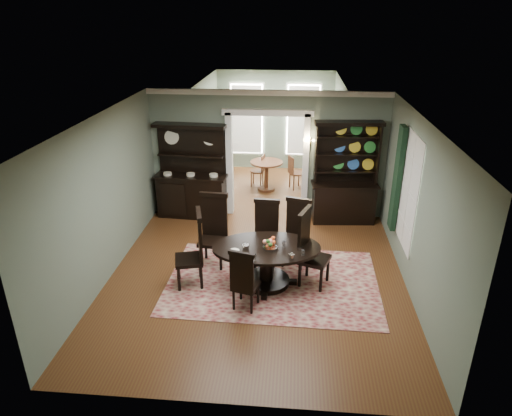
% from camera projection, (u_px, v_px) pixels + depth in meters
% --- Properties ---
extents(room, '(5.51, 6.01, 3.01)m').
position_uv_depth(room, '(257.00, 200.00, 7.97)').
color(room, '#563316').
rests_on(room, ground).
extents(parlor, '(3.51, 3.50, 3.01)m').
position_uv_depth(parlor, '(273.00, 128.00, 13.01)').
color(parlor, '#563316').
rests_on(parlor, ground).
extents(doorway_trim, '(2.08, 0.25, 2.57)m').
position_uv_depth(doorway_trim, '(267.00, 150.00, 10.65)').
color(doorway_trim, silver).
rests_on(doorway_trim, floor).
extents(right_window, '(0.15, 1.47, 2.12)m').
position_uv_depth(right_window, '(403.00, 185.00, 8.56)').
color(right_window, white).
rests_on(right_window, wall_right).
extents(wall_sconce, '(0.27, 0.21, 0.21)m').
position_uv_depth(wall_sconce, '(309.00, 141.00, 10.33)').
color(wall_sconce, '#B69430').
rests_on(wall_sconce, back_wall_right).
extents(rug, '(3.90, 2.63, 0.01)m').
position_uv_depth(rug, '(273.00, 281.00, 8.45)').
color(rug, maroon).
rests_on(rug, floor).
extents(dining_table, '(2.05, 1.96, 0.76)m').
position_uv_depth(dining_table, '(266.00, 258.00, 8.20)').
color(dining_table, black).
rests_on(dining_table, rug).
extents(centerpiece, '(1.33, 0.85, 0.22)m').
position_uv_depth(centerpiece, '(270.00, 246.00, 8.01)').
color(centerpiece, silver).
rests_on(centerpiece, dining_table).
extents(chair_far_left, '(0.57, 0.54, 1.44)m').
position_uv_depth(chair_far_left, '(214.00, 227.00, 8.84)').
color(chair_far_left, black).
rests_on(chair_far_left, rug).
extents(chair_far_mid, '(0.51, 0.49, 1.31)m').
position_uv_depth(chair_far_mid, '(266.00, 230.00, 8.86)').
color(chair_far_mid, black).
rests_on(chair_far_mid, rug).
extents(chair_far_right, '(0.59, 0.58, 1.33)m').
position_uv_depth(chair_far_right, '(297.00, 230.00, 8.86)').
color(chair_far_right, black).
rests_on(chair_far_right, rug).
extents(chair_end_left, '(0.62, 0.64, 1.44)m').
position_uv_depth(chair_end_left, '(195.00, 247.00, 8.10)').
color(chair_end_left, black).
rests_on(chair_end_left, rug).
extents(chair_end_right, '(0.66, 0.68, 1.45)m').
position_uv_depth(chair_end_right, '(309.00, 246.00, 8.14)').
color(chair_end_right, black).
rests_on(chair_end_right, rug).
extents(chair_near, '(0.51, 0.50, 1.15)m').
position_uv_depth(chair_near, '(244.00, 279.00, 7.43)').
color(chair_near, black).
rests_on(chair_near, rug).
extents(sideboard, '(1.74, 0.71, 2.24)m').
position_uv_depth(sideboard, '(192.00, 185.00, 10.90)').
color(sideboard, black).
rests_on(sideboard, floor).
extents(welsh_dresser, '(1.56, 0.67, 2.38)m').
position_uv_depth(welsh_dresser, '(344.00, 186.00, 10.58)').
color(welsh_dresser, black).
rests_on(welsh_dresser, floor).
extents(parlor_table, '(0.88, 0.88, 0.82)m').
position_uv_depth(parlor_table, '(266.00, 172.00, 12.53)').
color(parlor_table, '#4E2916').
rests_on(parlor_table, parlor_floor).
extents(parlor_chair_left, '(0.41, 0.39, 0.92)m').
position_uv_depth(parlor_chair_left, '(259.00, 169.00, 12.82)').
color(parlor_chair_left, '#4E2916').
rests_on(parlor_chair_left, parlor_floor).
extents(parlor_chair_right, '(0.45, 0.45, 0.94)m').
position_uv_depth(parlor_chair_right, '(294.00, 172.00, 12.62)').
color(parlor_chair_right, '#4E2916').
rests_on(parlor_chair_right, parlor_floor).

